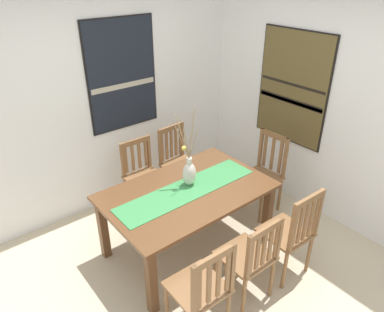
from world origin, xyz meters
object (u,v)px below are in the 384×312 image
chair_4 (202,288)px  chair_5 (264,173)px  painting_on_side_wall (293,88)px  centerpiece_vase (189,171)px  painting_on_back_wall (122,75)px  chair_1 (178,161)px  dining_table (187,198)px  chair_3 (143,175)px  chair_0 (250,257)px  chair_2 (291,232)px

chair_4 → chair_5: size_ratio=0.97×
chair_4 → painting_on_side_wall: (2.18, 0.94, 0.93)m
centerpiece_vase → painting_on_back_wall: painting_on_back_wall is taller
chair_1 → centerpiece_vase: bearing=-120.1°
dining_table → centerpiece_vase: centerpiece_vase is taller
chair_3 → chair_0: bearing=-90.3°
centerpiece_vase → painting_on_back_wall: size_ratio=0.63×
chair_5 → painting_on_side_wall: size_ratio=0.74×
chair_4 → painting_on_back_wall: painting_on_back_wall is taller
chair_3 → painting_on_back_wall: bearing=80.3°
dining_table → chair_5: (1.15, -0.01, -0.14)m
chair_3 → chair_4: chair_4 is taller
chair_5 → painting_on_side_wall: bearing=11.7°
chair_0 → chair_4: size_ratio=0.95×
chair_1 → painting_on_side_wall: painting_on_side_wall is taller
dining_table → chair_3: (0.02, 0.89, -0.16)m
chair_2 → centerpiece_vase: bearing=115.7°
chair_1 → dining_table: bearing=-121.8°
chair_0 → painting_on_back_wall: 2.43m
centerpiece_vase → chair_2: 1.12m
chair_0 → chair_5: chair_5 is taller
painting_on_side_wall → chair_2: bearing=-138.7°
dining_table → chair_1: chair_1 is taller
dining_table → chair_2: bearing=-59.2°
dining_table → centerpiece_vase: bearing=41.0°
chair_2 → chair_4: size_ratio=1.03×
dining_table → chair_1: bearing=58.2°
centerpiece_vase → painting_on_side_wall: (1.57, 0.02, 0.53)m
dining_table → chair_0: size_ratio=1.81×
centerpiece_vase → painting_on_back_wall: 1.43m
chair_3 → chair_5: (1.13, -0.90, 0.02)m
chair_1 → painting_on_back_wall: painting_on_back_wall is taller
centerpiece_vase → chair_3: 0.92m
chair_5 → painting_on_back_wall: 2.01m
dining_table → chair_1: size_ratio=1.75×
centerpiece_vase → chair_3: (-0.05, 0.82, -0.42)m
centerpiece_vase → painting_on_side_wall: size_ratio=0.60×
centerpiece_vase → chair_0: centerpiece_vase is taller
centerpiece_vase → painting_on_side_wall: 1.66m
chair_1 → chair_2: chair_2 is taller
chair_3 → dining_table: bearing=-91.4°
painting_on_back_wall → chair_2: bearing=-78.8°
dining_table → painting_on_side_wall: (1.64, 0.09, 0.79)m
chair_0 → chair_4: 0.55m
dining_table → painting_on_side_wall: size_ratio=1.24×
chair_0 → chair_2: 0.52m
chair_1 → chair_5: chair_5 is taller
centerpiece_vase → chair_4: (-0.61, -0.92, -0.40)m
chair_3 → chair_5: bearing=-38.6°
dining_table → chair_5: 1.16m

